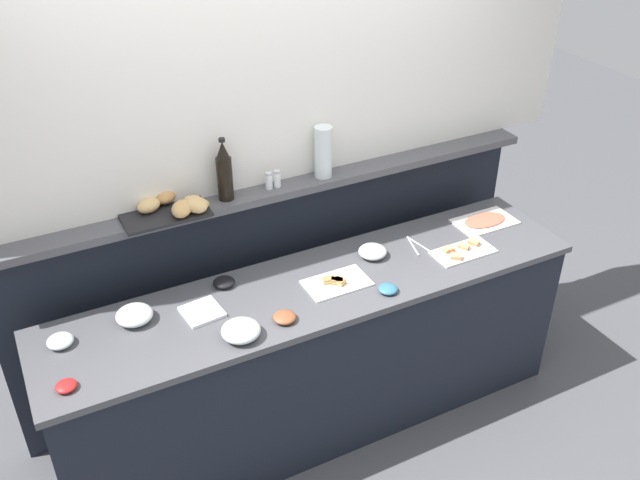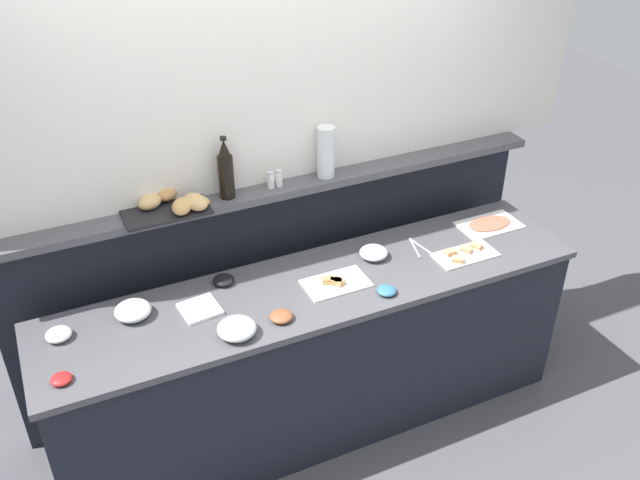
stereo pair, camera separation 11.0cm
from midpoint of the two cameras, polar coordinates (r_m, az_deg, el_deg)
ground_plane at (r=4.38m, az=-2.84°, el=-9.21°), size 12.00×12.00×0.00m
buffet_counter at (r=3.66m, az=0.61°, el=-9.51°), size 2.70×0.61×0.92m
back_ledge_unit at (r=3.88m, az=-2.43°, el=-2.91°), size 2.90×0.22×1.27m
upper_wall_panel at (r=3.33m, az=-3.11°, el=15.41°), size 3.50×0.08×1.33m
sandwich_platter_front at (r=3.67m, az=12.58°, el=-1.13°), size 0.33×0.16×0.04m
sandwich_platter_rear at (r=3.37m, az=2.22°, el=-3.54°), size 0.31×0.19×0.04m
cold_cuts_platter at (r=3.95m, az=14.44°, el=1.24°), size 0.34×0.21×0.02m
glass_bowl_large at (r=3.08m, az=-5.79°, el=-7.26°), size 0.17×0.17×0.07m
glass_bowl_medium at (r=3.24m, az=-19.66°, el=-7.31°), size 0.11×0.11×0.05m
glass_bowl_small at (r=3.26m, az=-14.10°, el=-5.66°), size 0.17×0.17×0.07m
glass_bowl_extra at (r=3.57m, az=5.29°, el=-1.08°), size 0.15×0.15×0.06m
condiment_bowl_teal at (r=3.40m, az=-6.96°, el=-3.27°), size 0.10×0.10×0.04m
condiment_bowl_dark at (r=3.33m, az=6.42°, el=-4.13°), size 0.09×0.09×0.03m
condiment_bowl_cream at (r=3.02m, az=-19.39°, el=-10.67°), size 0.09×0.09×0.03m
condiment_bowl_red at (r=3.16m, az=-2.18°, el=-6.26°), size 0.11×0.11×0.04m
serving_tongs at (r=3.69m, az=8.84°, el=-0.57°), size 0.08×0.19×0.01m
napkin_stack at (r=3.25m, az=-8.82°, el=-5.61°), size 0.19×0.19×0.02m
wine_bottle_dark at (r=3.35m, az=-6.77°, el=5.65°), size 0.08×0.08×0.32m
salt_shaker at (r=3.46m, az=-3.13°, el=4.92°), size 0.03×0.03×0.09m
pepper_shaker at (r=3.47m, az=-2.46°, el=5.07°), size 0.03×0.03×0.09m
bread_basket at (r=3.32m, az=-10.84°, el=2.99°), size 0.41×0.32×0.08m
water_carafe at (r=3.53m, az=1.39°, el=7.20°), size 0.09×0.09×0.27m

